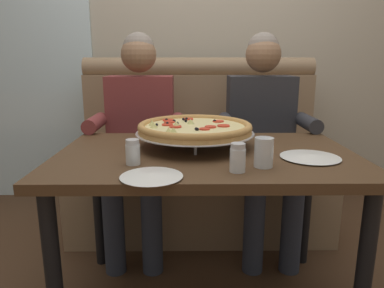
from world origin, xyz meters
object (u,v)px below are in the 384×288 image
at_px(diner_left, 139,130).
at_px(plate_near_right, 151,175).
at_px(shaker_pepper_flakes, 133,154).
at_px(plate_near_left, 310,156).
at_px(dining_table, 206,172).
at_px(drinking_glass, 264,154).
at_px(diner_right, 263,129).
at_px(booth_bench, 200,166).
at_px(shaker_oregano, 238,160).
at_px(pizza, 195,128).

distance_m(diner_left, plate_near_right, 0.96).
relative_size(shaker_pepper_flakes, plate_near_left, 0.40).
relative_size(dining_table, shaker_pepper_flakes, 13.13).
xyz_separation_m(plate_near_right, drinking_glass, (0.40, 0.12, 0.04)).
height_order(diner_right, plate_near_left, diner_right).
xyz_separation_m(booth_bench, shaker_oregano, (0.10, -1.14, 0.38)).
relative_size(booth_bench, shaker_oregano, 15.84).
height_order(booth_bench, shaker_oregano, booth_bench).
distance_m(shaker_oregano, plate_near_left, 0.36).
xyz_separation_m(booth_bench, drinking_glass, (0.20, -1.08, 0.38)).
bearing_deg(booth_bench, plate_near_left, -66.83).
distance_m(pizza, drinking_glass, 0.40).
bearing_deg(plate_near_right, pizza, 70.59).
relative_size(booth_bench, plate_near_right, 7.66).
height_order(booth_bench, diner_left, diner_left).
xyz_separation_m(diner_left, shaker_pepper_flakes, (0.08, -0.78, 0.06)).
bearing_deg(booth_bench, dining_table, -90.00).
relative_size(plate_near_left, plate_near_right, 1.12).
xyz_separation_m(diner_right, drinking_glass, (-0.17, -0.82, 0.07)).
relative_size(dining_table, drinking_glass, 11.53).
bearing_deg(plate_near_right, drinking_glass, 16.98).
xyz_separation_m(shaker_pepper_flakes, plate_near_left, (0.70, 0.08, -0.03)).
distance_m(pizza, plate_near_right, 0.47).
bearing_deg(plate_near_left, shaker_pepper_flakes, -173.80).
distance_m(diner_right, pizza, 0.67).
distance_m(booth_bench, plate_near_right, 1.27).
bearing_deg(shaker_pepper_flakes, diner_left, 96.09).
xyz_separation_m(shaker_oregano, plate_near_right, (-0.30, -0.06, -0.03)).
bearing_deg(plate_near_right, diner_left, 100.17).
height_order(dining_table, drinking_glass, drinking_glass).
bearing_deg(diner_right, drinking_glass, -101.55).
relative_size(booth_bench, dining_table, 1.29).
distance_m(diner_right, plate_near_left, 0.71).
distance_m(shaker_pepper_flakes, plate_near_right, 0.18).
distance_m(diner_left, diner_right, 0.74).
relative_size(booth_bench, diner_right, 1.29).
xyz_separation_m(dining_table, diner_left, (-0.37, 0.60, 0.07)).
bearing_deg(shaker_oregano, drinking_glass, 29.21).
distance_m(dining_table, pizza, 0.21).
height_order(booth_bench, dining_table, booth_bench).
bearing_deg(diner_right, plate_near_right, -121.20).
xyz_separation_m(diner_left, plate_near_left, (0.79, -0.71, 0.03)).
bearing_deg(shaker_pepper_flakes, booth_bench, 74.73).
bearing_deg(pizza, shaker_oregano, -68.33).
bearing_deg(plate_near_right, shaker_pepper_flakes, 118.18).
bearing_deg(booth_bench, pizza, -93.55).
relative_size(diner_right, drinking_glass, 11.54).
relative_size(shaker_pepper_flakes, plate_near_right, 0.45).
height_order(booth_bench, diner_right, diner_right).
height_order(dining_table, pizza, pizza).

